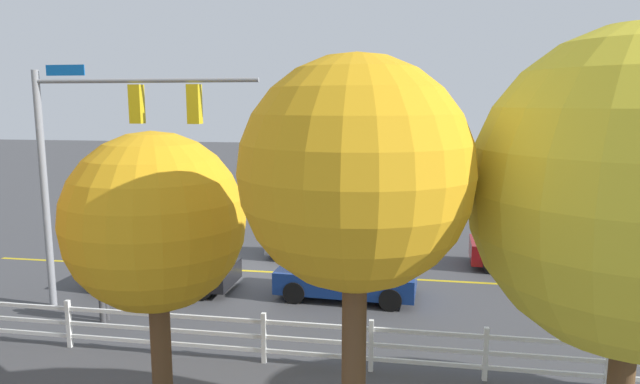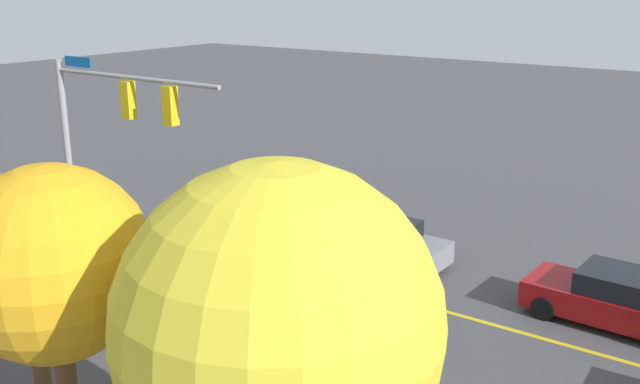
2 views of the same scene
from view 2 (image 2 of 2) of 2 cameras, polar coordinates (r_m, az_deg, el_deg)
ground_plane at (r=22.69m, az=-2.42°, el=-6.06°), size 120.00×120.00×0.00m
lane_center_stripe at (r=20.70m, az=6.51°, el=-8.46°), size 28.00×0.16×0.01m
signal_assembly at (r=20.70m, az=-16.65°, el=4.59°), size 6.25×0.37×6.69m
car_0 at (r=19.36m, az=1.36°, el=-8.00°), size 4.14×2.19×1.39m
car_1 at (r=20.41m, az=22.40°, el=-7.85°), size 4.46×2.11×1.50m
car_3 at (r=22.99m, az=4.75°, el=-3.96°), size 4.52×1.80×1.43m
car_4 at (r=22.61m, az=-11.06°, el=-4.67°), size 4.44×1.87×1.34m
pedestrian at (r=21.12m, az=-17.13°, el=-5.87°), size 0.28×0.41×1.69m
white_rail_fence at (r=16.25m, az=-8.08°, el=-13.59°), size 26.10×0.10×1.15m
tree_2 at (r=9.09m, az=-3.31°, el=-10.50°), size 4.18×4.18×6.69m
tree_3 at (r=14.92m, az=-22.32°, el=-4.26°), size 2.99×2.99×5.26m
tree_5 at (r=10.89m, az=-20.47°, el=-5.54°), size 2.87×2.87×6.29m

